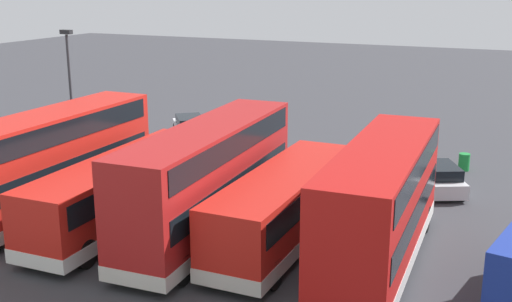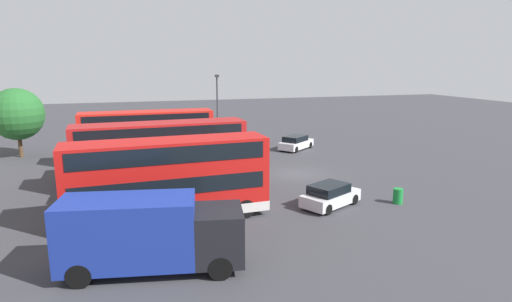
{
  "view_description": "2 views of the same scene",
  "coord_description": "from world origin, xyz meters",
  "px_view_note": "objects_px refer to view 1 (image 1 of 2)",
  "views": [
    {
      "loc": [
        -12.12,
        32.12,
        10.19
      ],
      "look_at": [
        0.86,
        3.49,
        1.7
      ],
      "focal_mm": 44.69,
      "sensor_mm": 36.0,
      "label": 1
    },
    {
      "loc": [
        -30.43,
        12.83,
        8.64
      ],
      "look_at": [
        1.65,
        2.82,
        1.69
      ],
      "focal_mm": 30.0,
      "sensor_mm": 36.0,
      "label": 2
    }
  ],
  "objects_px": {
    "bus_single_deck_second": "(284,205)",
    "car_small_green": "(438,178)",
    "bus_double_decker_fifth": "(55,159)",
    "lamp_post_tall": "(70,84)",
    "waste_bin_yellow": "(464,162)",
    "bus_single_deck_fourth": "(123,189)",
    "bus_double_decker_near_end": "(381,203)",
    "car_hatchback_silver": "(190,127)",
    "bus_double_decker_third": "(210,177)"
  },
  "relations": [
    {
      "from": "bus_single_deck_second",
      "to": "bus_double_decker_near_end",
      "type": "bearing_deg",
      "value": 172.83
    },
    {
      "from": "bus_single_deck_second",
      "to": "bus_double_decker_fifth",
      "type": "distance_m",
      "value": 10.81
    },
    {
      "from": "bus_double_decker_near_end",
      "to": "lamp_post_tall",
      "type": "distance_m",
      "value": 21.16
    },
    {
      "from": "lamp_post_tall",
      "to": "car_hatchback_silver",
      "type": "bearing_deg",
      "value": -115.93
    },
    {
      "from": "bus_double_decker_near_end",
      "to": "lamp_post_tall",
      "type": "bearing_deg",
      "value": -19.69
    },
    {
      "from": "bus_double_decker_third",
      "to": "bus_single_deck_fourth",
      "type": "height_order",
      "value": "bus_double_decker_third"
    },
    {
      "from": "car_hatchback_silver",
      "to": "lamp_post_tall",
      "type": "distance_m",
      "value": 8.9
    },
    {
      "from": "car_small_green",
      "to": "bus_single_deck_second",
      "type": "bearing_deg",
      "value": 63.56
    },
    {
      "from": "bus_double_decker_fifth",
      "to": "car_small_green",
      "type": "relative_size",
      "value": 2.61
    },
    {
      "from": "bus_double_decker_near_end",
      "to": "bus_single_deck_second",
      "type": "xyz_separation_m",
      "value": [
        3.94,
        -0.5,
        -0.83
      ]
    },
    {
      "from": "bus_double_decker_third",
      "to": "bus_single_deck_second",
      "type": "bearing_deg",
      "value": -175.55
    },
    {
      "from": "bus_double_decker_third",
      "to": "car_hatchback_silver",
      "type": "distance_m",
      "value": 16.94
    },
    {
      "from": "waste_bin_yellow",
      "to": "bus_double_decker_near_end",
      "type": "bearing_deg",
      "value": 84.51
    },
    {
      "from": "bus_double_decker_near_end",
      "to": "car_small_green",
      "type": "bearing_deg",
      "value": -93.55
    },
    {
      "from": "bus_single_deck_fourth",
      "to": "lamp_post_tall",
      "type": "relative_size",
      "value": 1.49
    },
    {
      "from": "car_small_green",
      "to": "lamp_post_tall",
      "type": "xyz_separation_m",
      "value": [
        20.43,
        2.51,
        3.7
      ]
    },
    {
      "from": "bus_single_deck_second",
      "to": "car_small_green",
      "type": "height_order",
      "value": "bus_single_deck_second"
    },
    {
      "from": "bus_single_deck_fourth",
      "to": "waste_bin_yellow",
      "type": "xyz_separation_m",
      "value": [
        -12.24,
        -14.41,
        -1.15
      ]
    },
    {
      "from": "bus_single_deck_second",
      "to": "bus_double_decker_third",
      "type": "relative_size",
      "value": 0.85
    },
    {
      "from": "bus_double_decker_near_end",
      "to": "bus_single_deck_fourth",
      "type": "relative_size",
      "value": 1.0
    },
    {
      "from": "bus_single_deck_fourth",
      "to": "car_hatchback_silver",
      "type": "xyz_separation_m",
      "value": [
        5.4,
        -14.85,
        -0.92
      ]
    },
    {
      "from": "bus_single_deck_second",
      "to": "bus_single_deck_fourth",
      "type": "bearing_deg",
      "value": 7.92
    },
    {
      "from": "car_small_green",
      "to": "bus_single_deck_fourth",
      "type": "bearing_deg",
      "value": 41.26
    },
    {
      "from": "bus_single_deck_second",
      "to": "bus_single_deck_fourth",
      "type": "relative_size",
      "value": 0.93
    },
    {
      "from": "bus_double_decker_fifth",
      "to": "car_hatchback_silver",
      "type": "distance_m",
      "value": 14.8
    },
    {
      "from": "bus_double_decker_near_end",
      "to": "waste_bin_yellow",
      "type": "xyz_separation_m",
      "value": [
        -1.34,
        -13.94,
        -1.97
      ]
    },
    {
      "from": "car_hatchback_silver",
      "to": "bus_double_decker_fifth",
      "type": "bearing_deg",
      "value": 96.29
    },
    {
      "from": "car_small_green",
      "to": "lamp_post_tall",
      "type": "height_order",
      "value": "lamp_post_tall"
    },
    {
      "from": "bus_single_deck_fourth",
      "to": "car_small_green",
      "type": "xyz_separation_m",
      "value": [
        -11.49,
        -10.08,
        -0.92
      ]
    },
    {
      "from": "car_small_green",
      "to": "bus_double_decker_near_end",
      "type": "bearing_deg",
      "value": 86.45
    },
    {
      "from": "lamp_post_tall",
      "to": "waste_bin_yellow",
      "type": "height_order",
      "value": "lamp_post_tall"
    },
    {
      "from": "bus_single_deck_second",
      "to": "waste_bin_yellow",
      "type": "distance_m",
      "value": 14.48
    },
    {
      "from": "car_hatchback_silver",
      "to": "car_small_green",
      "type": "distance_m",
      "value": 17.55
    },
    {
      "from": "bus_double_decker_near_end",
      "to": "bus_single_deck_fourth",
      "type": "bearing_deg",
      "value": 2.48
    },
    {
      "from": "bus_single_deck_fourth",
      "to": "bus_single_deck_second",
      "type": "bearing_deg",
      "value": -172.08
    },
    {
      "from": "bus_single_deck_second",
      "to": "car_small_green",
      "type": "bearing_deg",
      "value": -116.44
    },
    {
      "from": "bus_single_deck_second",
      "to": "bus_double_decker_fifth",
      "type": "relative_size",
      "value": 0.92
    },
    {
      "from": "waste_bin_yellow",
      "to": "lamp_post_tall",
      "type": "bearing_deg",
      "value": 17.9
    },
    {
      "from": "bus_double_decker_near_end",
      "to": "bus_single_deck_second",
      "type": "relative_size",
      "value": 1.08
    },
    {
      "from": "car_hatchback_silver",
      "to": "lamp_post_tall",
      "type": "height_order",
      "value": "lamp_post_tall"
    },
    {
      "from": "bus_single_deck_fourth",
      "to": "lamp_post_tall",
      "type": "height_order",
      "value": "lamp_post_tall"
    },
    {
      "from": "lamp_post_tall",
      "to": "bus_single_deck_fourth",
      "type": "bearing_deg",
      "value": 139.74
    },
    {
      "from": "waste_bin_yellow",
      "to": "car_hatchback_silver",
      "type": "bearing_deg",
      "value": -1.42
    },
    {
      "from": "bus_double_decker_third",
      "to": "bus_single_deck_fourth",
      "type": "distance_m",
      "value": 3.95
    },
    {
      "from": "lamp_post_tall",
      "to": "waste_bin_yellow",
      "type": "relative_size",
      "value": 7.86
    },
    {
      "from": "bus_single_deck_fourth",
      "to": "lamp_post_tall",
      "type": "distance_m",
      "value": 12.04
    },
    {
      "from": "bus_double_decker_third",
      "to": "car_small_green",
      "type": "bearing_deg",
      "value": -129.45
    },
    {
      "from": "car_small_green",
      "to": "bus_double_decker_fifth",
      "type": "bearing_deg",
      "value": 32.79
    },
    {
      "from": "bus_single_deck_second",
      "to": "car_hatchback_silver",
      "type": "bearing_deg",
      "value": -48.31
    },
    {
      "from": "car_small_green",
      "to": "waste_bin_yellow",
      "type": "distance_m",
      "value": 4.4
    }
  ]
}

